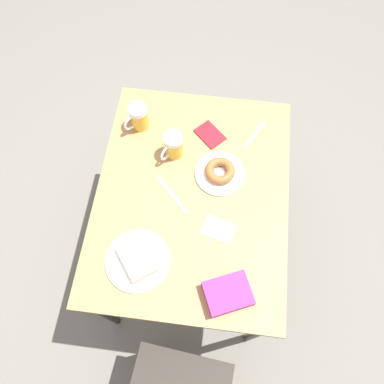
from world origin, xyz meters
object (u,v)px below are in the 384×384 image
plate_with_cake (137,260)px  beer_mug_center (138,117)px  beer_mug_left (173,146)px  knife (172,195)px  napkin_folded (218,229)px  plate_with_donut (220,172)px  passport_near_edge (210,135)px  fork (255,135)px  blue_pouch (228,294)px

plate_with_cake → beer_mug_center: 0.62m
beer_mug_left → knife: beer_mug_left is taller
beer_mug_center → knife: beer_mug_center is taller
beer_mug_center → napkin_folded: beer_mug_center is taller
plate_with_donut → beer_mug_center: bearing=-28.1°
knife → passport_near_edge: size_ratio=1.00×
plate_with_cake → beer_mug_center: size_ratio=2.01×
passport_near_edge → beer_mug_left: bearing=37.5°
beer_mug_left → passport_near_edge: bearing=-142.5°
beer_mug_center → fork: 0.52m
knife → blue_pouch: size_ratio=0.76×
plate_with_cake → passport_near_edge: size_ratio=1.62×
plate_with_cake → passport_near_edge: bearing=-109.6°
passport_near_edge → plate_with_donut: bearing=107.9°
beer_mug_center → fork: size_ratio=0.79×
blue_pouch → beer_mug_left: bearing=-63.8°
beer_mug_left → plate_with_donut: bearing=159.5°
knife → blue_pouch: blue_pouch is taller
plate_with_cake → beer_mug_left: 0.49m
plate_with_cake → knife: (-0.09, -0.29, -0.01)m
napkin_folded → blue_pouch: size_ratio=0.70×
blue_pouch → beer_mug_center: bearing=-57.0°
plate_with_cake → fork: size_ratio=1.60×
fork → beer_mug_center: bearing=1.4°
beer_mug_center → beer_mug_left: bearing=144.0°
napkin_folded → passport_near_edge: (0.08, -0.43, 0.00)m
plate_with_cake → plate_with_donut: 0.49m
beer_mug_center → blue_pouch: bearing=123.0°
passport_near_edge → blue_pouch: size_ratio=0.76×
fork → passport_near_edge: 0.20m
beer_mug_center → knife: 0.38m
knife → passport_near_edge: bearing=-112.0°
plate_with_cake → plate_with_donut: size_ratio=1.18×
fork → knife: (0.32, 0.33, -0.00)m
beer_mug_left → knife: size_ratio=0.80×
beer_mug_left → napkin_folded: beer_mug_left is taller
plate_with_donut → napkin_folded: (-0.02, 0.24, -0.02)m
beer_mug_left → knife: 0.21m
plate_with_cake → passport_near_edge: plate_with_cake is taller
beer_mug_left → fork: 0.37m
plate_with_cake → blue_pouch: 0.36m
passport_near_edge → beer_mug_center: bearing=-2.4°
beer_mug_center → knife: size_ratio=0.80×
napkin_folded → beer_mug_center: bearing=-48.5°
plate_with_donut → knife: size_ratio=1.37×
napkin_folded → knife: (0.20, -0.13, -0.00)m
plate_with_donut → blue_pouch: (-0.07, 0.49, 0.01)m
plate_with_donut → passport_near_edge: size_ratio=1.37×
plate_with_donut → napkin_folded: bearing=94.1°
beer_mug_center → napkin_folded: size_ratio=0.87×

